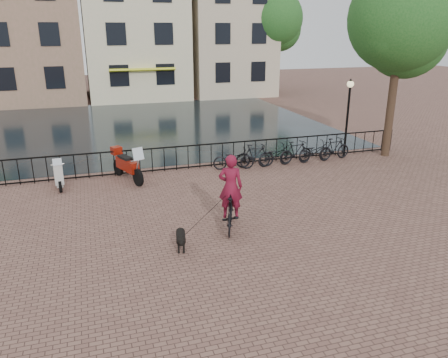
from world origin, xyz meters
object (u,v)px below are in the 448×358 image
object	(u,v)px
cyclist	(231,197)
scooter	(58,171)
lamp_post	(348,105)
motorcycle	(127,161)
dog	(181,239)

from	to	relation	value
cyclist	scooter	xyz separation A→B (m)	(-4.94, 5.26, -0.35)
lamp_post	cyclist	size ratio (longest dim) A/B	1.30
scooter	cyclist	bearing A→B (deg)	-52.69
lamp_post	motorcycle	size ratio (longest dim) A/B	1.59
motorcycle	cyclist	bearing A→B (deg)	-87.09
dog	scooter	xyz separation A→B (m)	(-3.29, 6.09, 0.35)
scooter	motorcycle	bearing A→B (deg)	-5.02
lamp_post	motorcycle	xyz separation A→B (m)	(-9.75, -0.32, -1.62)
dog	lamp_post	bearing A→B (deg)	46.24
motorcycle	lamp_post	bearing A→B (deg)	-19.84
lamp_post	dog	world-z (taller)	lamp_post
dog	motorcycle	world-z (taller)	motorcycle
cyclist	dog	size ratio (longest dim) A/B	2.85
lamp_post	scooter	distance (m)	12.39
scooter	dog	bearing A→B (deg)	-67.52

